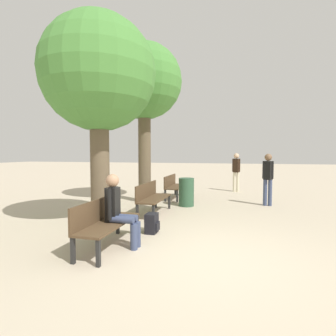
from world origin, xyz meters
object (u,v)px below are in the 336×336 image
tree_row_0 (99,76)px  person_seated (119,208)px  bench_row_2 (174,185)px  tree_row_1 (144,84)px  bench_row_1 (151,196)px  pedestrian_mid (268,176)px  backpack (152,223)px  trash_bin (186,192)px  bench_row_0 (105,219)px  pedestrian_near (236,170)px

tree_row_0 → person_seated: 3.21m
bench_row_2 → tree_row_1: 3.82m
bench_row_1 → person_seated: bearing=-84.7°
pedestrian_mid → backpack: bearing=-126.2°
tree_row_1 → pedestrian_mid: (4.10, 0.38, -3.12)m
bench_row_2 → backpack: size_ratio=3.97×
backpack → pedestrian_mid: pedestrian_mid is taller
bench_row_2 → tree_row_0: size_ratio=0.34×
pedestrian_mid → trash_bin: 2.70m
backpack → trash_bin: bearing=86.6°
backpack → pedestrian_mid: 4.70m
bench_row_0 → tree_row_0: tree_row_0 is taller
bench_row_1 → backpack: 1.80m
pedestrian_mid → trash_bin: pedestrian_mid is taller
bench_row_0 → person_seated: size_ratio=1.25×
pedestrian_near → tree_row_1: bearing=-132.6°
bench_row_2 → backpack: 4.44m
bench_row_1 → pedestrian_near: size_ratio=0.98×
person_seated → backpack: (0.32, 0.94, -0.50)m
bench_row_0 → pedestrian_mid: size_ratio=0.98×
bench_row_2 → tree_row_1: tree_row_1 is taller
bench_row_0 → bench_row_1: size_ratio=1.00×
backpack → person_seated: bearing=-109.0°
pedestrian_near → bench_row_2: bearing=-134.6°
tree_row_0 → trash_bin: tree_row_0 is taller
bench_row_0 → trash_bin: trash_bin is taller
bench_row_0 → pedestrian_near: (2.30, 7.75, 0.47)m
pedestrian_mid → bench_row_2: bearing=168.8°
bench_row_0 → pedestrian_near: 8.10m
backpack → tree_row_1: bearing=112.2°
bench_row_2 → bench_row_1: bearing=-90.0°
tree_row_1 → backpack: (1.37, -3.36, -3.89)m
pedestrian_mid → trash_bin: size_ratio=1.87×
bench_row_0 → person_seated: bearing=19.0°
bench_row_2 → tree_row_1: (-0.80, -1.04, 3.58)m
person_seated → bench_row_2: bearing=92.6°
person_seated → pedestrian_near: 7.94m
pedestrian_near → bench_row_1: bearing=-114.5°
backpack → pedestrian_near: 6.99m
bench_row_2 → tree_row_0: 5.16m
pedestrian_near → pedestrian_mid: pedestrian_near is taller
tree_row_0 → tree_row_1: tree_row_1 is taller
bench_row_2 → person_seated: person_seated is taller
bench_row_1 → pedestrian_mid: pedestrian_mid is taller
bench_row_1 → person_seated: (0.24, -2.62, 0.20)m
bench_row_1 → person_seated: size_ratio=1.25×
tree_row_1 → backpack: size_ratio=13.03×
pedestrian_near → trash_bin: size_ratio=1.88×
tree_row_1 → pedestrian_near: (3.10, 3.37, -3.12)m
tree_row_1 → pedestrian_mid: 5.17m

